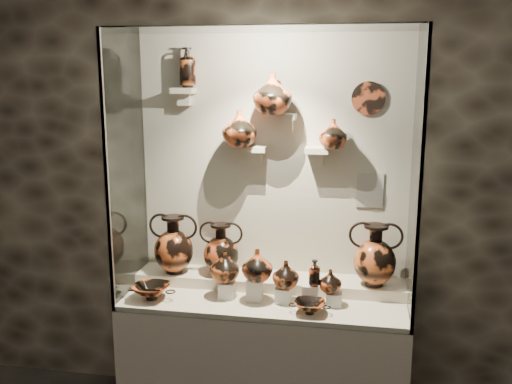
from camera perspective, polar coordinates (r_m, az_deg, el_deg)
wall_back at (r=3.60m, az=1.72°, el=2.91°), size 5.00×0.02×3.20m
plinth at (r=3.69m, az=0.83°, el=-16.63°), size 1.70×0.60×0.80m
front_tier at (r=3.51m, az=0.85°, el=-10.69°), size 1.68×0.58×0.03m
rear_tier at (r=3.66m, az=1.30°, el=-9.13°), size 1.70×0.25×0.10m
back_panel at (r=3.59m, az=1.70°, el=2.90°), size 1.70×0.03×1.60m
glass_front at (r=3.00m, az=-0.03°, el=1.04°), size 1.70×0.01×1.60m
glass_left at (r=3.52m, az=-12.84°, el=2.41°), size 0.01×0.60×1.60m
glass_right at (r=3.26m, az=15.73°, el=1.48°), size 0.01×0.60×1.60m
glass_top at (r=3.24m, az=0.94°, el=16.01°), size 1.70×0.60×0.01m
frame_post_left at (r=3.26m, az=-14.71°, el=1.53°), size 0.02×0.02×1.60m
frame_post_right at (r=2.98m, az=16.12°, el=0.47°), size 0.02×0.02×1.60m
pedestal_a at (r=3.48m, az=-2.91°, el=-9.75°), size 0.09×0.09×0.10m
pedestal_b at (r=3.44m, az=-0.12°, el=-9.72°), size 0.09×0.09×0.13m
pedestal_c at (r=3.43m, az=2.72°, el=-10.21°), size 0.09×0.09×0.09m
pedestal_d at (r=3.41m, az=5.44°, el=-10.13°), size 0.09×0.09×0.12m
pedestal_e at (r=3.41m, az=7.82°, el=-10.55°), size 0.09×0.09×0.08m
bracket_ul at (r=3.60m, az=-7.26°, el=10.03°), size 0.14×0.12×0.04m
bracket_ca at (r=3.52m, az=-0.08°, el=4.36°), size 0.14×0.12×0.04m
bracket_cb at (r=3.47m, az=3.20°, el=7.55°), size 0.10×0.12×0.04m
bracket_cc at (r=3.47m, az=6.12°, el=4.18°), size 0.14×0.12×0.04m
amphora_left at (r=3.68m, az=-8.23°, el=-5.19°), size 0.36×0.36×0.38m
amphora_mid at (r=3.62m, az=-3.51°, el=-5.71°), size 0.30×0.30×0.33m
amphora_right at (r=3.51m, az=11.82°, el=-6.18°), size 0.31×0.31×0.38m
jug_a at (r=3.44m, az=-3.16°, el=-7.44°), size 0.22×0.22×0.19m
jug_b at (r=3.37m, az=0.13°, el=-7.31°), size 0.21×0.21×0.19m
jug_c at (r=3.38m, az=3.00°, el=-8.21°), size 0.18×0.18×0.16m
jug_e at (r=3.37m, az=7.44°, el=-8.81°), size 0.14×0.14×0.14m
lekythos_small at (r=3.34m, az=5.88°, el=-7.89°), size 0.09×0.09×0.18m
kylix_left at (r=3.51m, az=-10.41°, el=-9.64°), size 0.34×0.32×0.11m
kylix_right at (r=3.29m, az=5.39°, el=-11.27°), size 0.25×0.22×0.09m
lekythos_tall at (r=3.58m, az=-6.86°, el=12.50°), size 0.14×0.14×0.27m
ovoid_vase_a at (r=3.47m, az=-1.67°, el=6.36°), size 0.27×0.27×0.22m
ovoid_vase_b at (r=3.41m, az=1.67°, el=9.81°), size 0.28×0.28×0.24m
ovoid_vase_c at (r=3.42m, az=7.72°, el=5.79°), size 0.19×0.19×0.18m
wall_plate at (r=3.48m, az=11.17°, el=9.19°), size 0.20×0.02×0.20m
info_placard at (r=3.56m, az=11.33°, el=0.18°), size 0.16×0.01×0.22m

